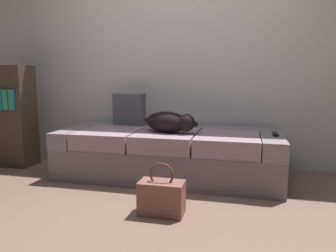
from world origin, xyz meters
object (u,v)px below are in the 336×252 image
at_px(tv_remote, 275,134).
at_px(bookshelf, 8,116).
at_px(couch, 169,153).
at_px(dog_dark, 170,122).
at_px(throw_pillow, 129,109).
at_px(handbag, 162,197).

bearing_deg(tv_remote, bookshelf, 177.77).
bearing_deg(couch, tv_remote, -3.13).
height_order(couch, dog_dark, dog_dark).
height_order(couch, throw_pillow, throw_pillow).
xyz_separation_m(tv_remote, throw_pillow, (-1.49, 0.30, 0.16)).
bearing_deg(bookshelf, couch, 0.43).
bearing_deg(handbag, tv_remote, 45.50).
relative_size(dog_dark, tv_remote, 3.79).
bearing_deg(handbag, bookshelf, 156.09).
bearing_deg(dog_dark, couch, 106.19).
distance_m(throw_pillow, bookshelf, 1.35).
relative_size(throw_pillow, handbag, 0.90).
distance_m(couch, handbag, 0.91).
height_order(throw_pillow, bookshelf, bookshelf).
distance_m(couch, tv_remote, 1.01).
relative_size(dog_dark, throw_pillow, 1.67).
bearing_deg(dog_dark, tv_remote, 3.57).
relative_size(couch, bookshelf, 1.93).
height_order(tv_remote, throw_pillow, throw_pillow).
bearing_deg(tv_remote, throw_pillow, 167.17).
distance_m(dog_dark, handbag, 0.90).
height_order(tv_remote, handbag, tv_remote).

